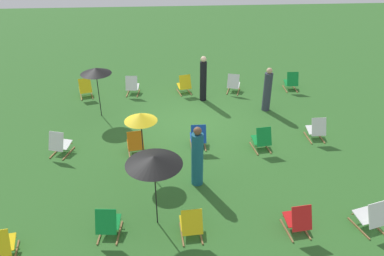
{
  "coord_description": "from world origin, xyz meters",
  "views": [
    {
      "loc": [
        0.77,
        11.9,
        6.6
      ],
      "look_at": [
        0.0,
        1.2,
        0.5
      ],
      "focal_mm": 35.31,
      "sensor_mm": 36.0,
      "label": 1
    }
  ],
  "objects": [
    {
      "name": "deckchair_11",
      "position": [
        2.21,
        -2.75,
        0.37
      ],
      "size": [
        0.54,
        0.8,
        0.83
      ],
      "rotation": [
        0.0,
        0.0,
        -0.09
      ],
      "color": "olive",
      "rests_on": "ground"
    },
    {
      "name": "person_0",
      "position": [
        -0.67,
        -1.96,
        0.9
      ],
      "size": [
        0.37,
        0.37,
        1.84
      ],
      "rotation": [
        0.0,
        0.0,
        2.1
      ],
      "color": "black",
      "rests_on": "ground"
    },
    {
      "name": "deckchair_5",
      "position": [
        4.17,
        1.68,
        0.37
      ],
      "size": [
        0.68,
        0.87,
        0.83
      ],
      "rotation": [
        0.0,
        0.0,
        -0.29
      ],
      "color": "olive",
      "rests_on": "ground"
    },
    {
      "name": "deckchair_8",
      "position": [
        4.11,
        -2.6,
        0.37
      ],
      "size": [
        0.66,
        0.86,
        0.83
      ],
      "rotation": [
        0.0,
        0.0,
        0.27
      ],
      "color": "olive",
      "rests_on": "ground"
    },
    {
      "name": "deckchair_6",
      "position": [
        -2.03,
        -2.64,
        0.37
      ],
      "size": [
        0.68,
        0.87,
        0.83
      ],
      "rotation": [
        0.0,
        0.0,
        -0.3
      ],
      "color": "olive",
      "rests_on": "ground"
    },
    {
      "name": "person_1",
      "position": [
        -3.0,
        -0.91,
        0.81
      ],
      "size": [
        0.42,
        0.42,
        1.71
      ],
      "rotation": [
        0.0,
        0.0,
        2.16
      ],
      "color": "#333847",
      "rests_on": "ground"
    },
    {
      "name": "deckchair_7",
      "position": [
        2.24,
        5.28,
        0.37
      ],
      "size": [
        0.54,
        0.8,
        0.83
      ],
      "rotation": [
        0.0,
        0.0,
        -0.09
      ],
      "color": "olive",
      "rests_on": "ground"
    },
    {
      "name": "umbrella_1",
      "position": [
        3.26,
        -0.87,
        1.78
      ],
      "size": [
        1.1,
        1.1,
        1.89
      ],
      "color": "black",
      "rests_on": "ground"
    },
    {
      "name": "deckchair_1",
      "position": [
        -2.18,
        1.86,
        0.37
      ],
      "size": [
        0.57,
        0.82,
        0.83
      ],
      "rotation": [
        0.0,
        0.0,
        0.13
      ],
      "color": "olive",
      "rests_on": "ground"
    },
    {
      "name": "deckchair_4",
      "position": [
        -4.53,
        -2.7,
        0.37
      ],
      "size": [
        0.5,
        0.77,
        0.83
      ],
      "rotation": [
        0.0,
        0.0,
        -0.03
      ],
      "color": "olive",
      "rests_on": "ground"
    },
    {
      "name": "person_2",
      "position": [
        0.02,
        3.45,
        0.85
      ],
      "size": [
        0.45,
        0.45,
        1.8
      ],
      "rotation": [
        0.0,
        0.0,
        5.33
      ],
      "color": "#195972",
      "rests_on": "ground"
    },
    {
      "name": "deckchair_13",
      "position": [
        -3.94,
        5.51,
        0.37
      ],
      "size": [
        0.66,
        0.86,
        0.83
      ],
      "rotation": [
        0.0,
        0.0,
        0.26
      ],
      "color": "olive",
      "rests_on": "ground"
    },
    {
      "name": "deckchair_12",
      "position": [
        -2.18,
        5.49,
        0.37
      ],
      "size": [
        0.56,
        0.81,
        0.83
      ],
      "rotation": [
        0.0,
        0.0,
        0.12
      ],
      "color": "olive",
      "rests_on": "ground"
    },
    {
      "name": "deckchair_3",
      "position": [
        4.47,
        5.78,
        0.37
      ],
      "size": [
        0.59,
        0.82,
        0.83
      ],
      "rotation": [
        0.0,
        0.0,
        0.16
      ],
      "color": "olive",
      "rests_on": "ground"
    },
    {
      "name": "deckchair_14",
      "position": [
        -4.14,
        1.36,
        0.37
      ],
      "size": [
        0.49,
        0.77,
        0.83
      ],
      "rotation": [
        0.0,
        0.0,
        0.01
      ],
      "color": "olive",
      "rests_on": "ground"
    },
    {
      "name": "deckchair_0",
      "position": [
        0.04,
        -2.7,
        0.37
      ],
      "size": [
        0.64,
        0.85,
        0.83
      ],
      "rotation": [
        0.0,
        0.0,
        0.23
      ],
      "color": "olive",
      "rests_on": "ground"
    },
    {
      "name": "umbrella_0",
      "position": [
        1.12,
        4.95,
        1.85
      ],
      "size": [
        1.3,
        1.3,
        1.96
      ],
      "color": "black",
      "rests_on": "ground"
    },
    {
      "name": "ground_plane",
      "position": [
        0.0,
        0.0,
        0.0
      ],
      "size": [
        40.0,
        40.0,
        0.0
      ],
      "primitive_type": "plane",
      "color": "#2D6026"
    },
    {
      "name": "deckchair_9",
      "position": [
        1.82,
        1.81,
        0.37
      ],
      "size": [
        0.59,
        0.83,
        0.83
      ],
      "rotation": [
        0.0,
        0.0,
        0.16
      ],
      "color": "olive",
      "rests_on": "ground"
    },
    {
      "name": "deckchair_2",
      "position": [
        0.32,
        5.44,
        0.37
      ],
      "size": [
        0.53,
        0.79,
        0.83
      ],
      "rotation": [
        0.0,
        0.0,
        0.07
      ],
      "color": "olive",
      "rests_on": "ground"
    },
    {
      "name": "umbrella_2",
      "position": [
        1.53,
        2.61,
        1.71
      ],
      "size": [
        0.93,
        0.93,
        1.83
      ],
      "color": "black",
      "rests_on": "ground"
    },
    {
      "name": "deckchair_10",
      "position": [
        -0.17,
        1.55,
        0.37
      ],
      "size": [
        0.48,
        0.76,
        0.83
      ],
      "rotation": [
        0.0,
        0.0,
        0.01
      ],
      "color": "olive",
      "rests_on": "ground"
    }
  ]
}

